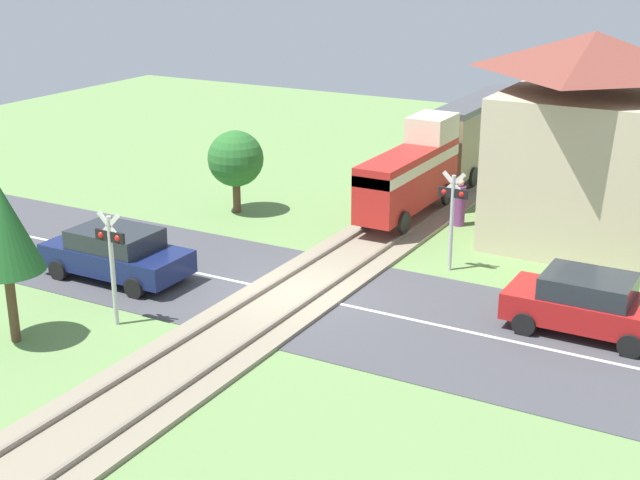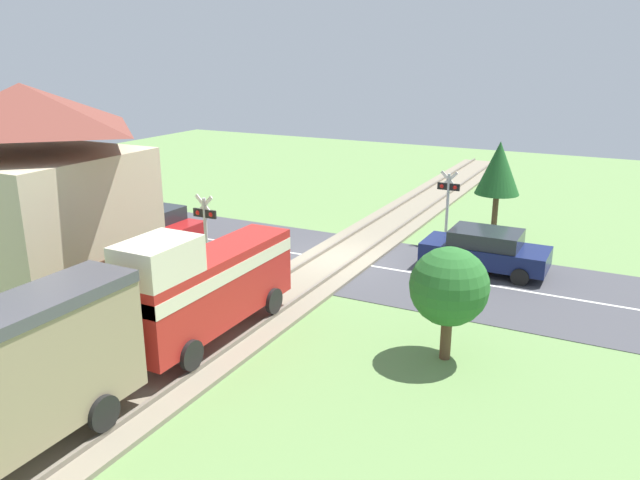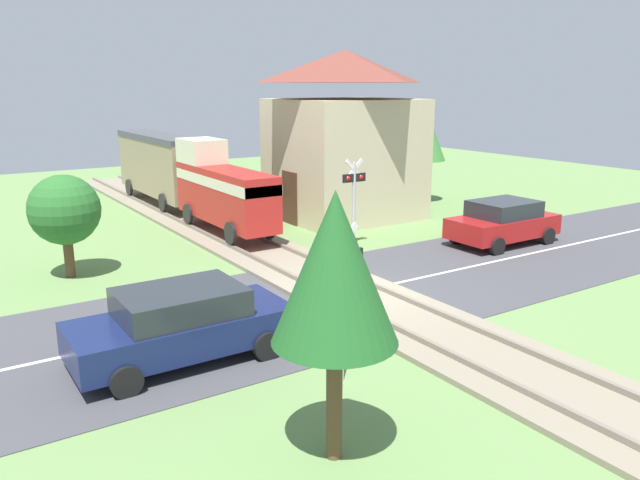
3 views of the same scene
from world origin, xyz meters
name	(u,v)px [view 2 (image 2 of 3)]	position (x,y,z in m)	size (l,w,h in m)	color
ground_plane	(337,261)	(0.00, 0.00, 0.00)	(60.00, 60.00, 0.00)	#66894C
road_surface	(337,260)	(0.00, 0.00, 0.01)	(48.00, 6.40, 0.02)	#424247
track_bed	(337,259)	(0.00, 0.00, 0.07)	(2.80, 48.00, 0.24)	gray
train	(95,338)	(0.00, 11.70, 1.87)	(1.58, 13.71, 3.18)	red
car_near_crossing	(485,250)	(-5.17, -1.44, 0.79)	(4.37, 2.06, 1.51)	#141E4C
car_far_side	(154,225)	(7.62, 1.44, 0.80)	(3.95, 2.02, 1.54)	#A81919
crossing_signal_west_approach	(448,198)	(-3.02, -3.94, 1.95)	(0.90, 0.18, 3.03)	#B7B7B7
crossing_signal_east_approach	(205,226)	(3.02, 3.94, 1.95)	(0.90, 0.18, 3.03)	#B7B7B7
station_building	(36,206)	(5.71, 8.28, 3.29)	(5.68, 5.26, 6.76)	#C6B793
pedestrian_by_station	(152,311)	(1.71, 8.14, 0.75)	(0.41, 0.41, 1.65)	#7F3D84
tree_roadside_hedge	(449,287)	(-5.84, 5.70, 1.97)	(2.00, 2.00, 2.98)	brown
tree_beyond_track	(499,168)	(-4.53, -5.91, 2.93)	(1.83, 1.83, 4.06)	brown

